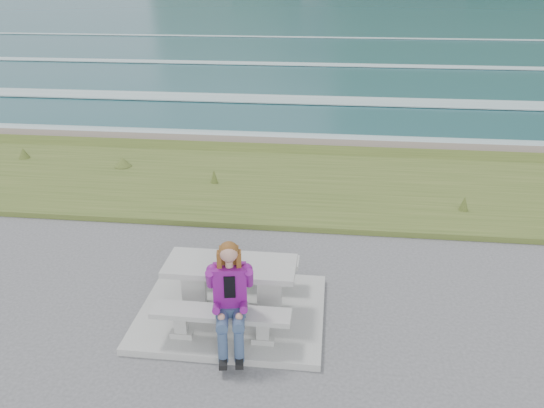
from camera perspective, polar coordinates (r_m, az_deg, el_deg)
name	(u,v)px	position (r m, az deg, el deg)	size (l,w,h in m)	color
concrete_slab	(232,312)	(7.76, -4.31, -11.49)	(2.60, 2.10, 0.10)	gray
picnic_table	(231,274)	(7.42, -4.46, -7.49)	(1.80, 0.75, 0.75)	gray
bench_landward	(221,318)	(6.97, -5.50, -12.08)	(1.80, 0.35, 0.45)	gray
bench_seaward	(240,263)	(8.13, -3.48, -6.37)	(1.80, 0.35, 0.45)	gray
grass_verge	(273,187)	(12.16, 0.06, 1.88)	(160.00, 4.50, 0.22)	#3F511E
shore_drop	(285,148)	(14.88, 1.36, 5.99)	(160.00, 0.80, 2.20)	brown
ocean	(312,88)	(31.95, 4.34, 12.29)	(1600.00, 1600.00, 0.09)	#1F5058
seated_woman	(231,313)	(6.73, -4.48, -11.61)	(0.51, 0.77, 1.44)	#2F4A6A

